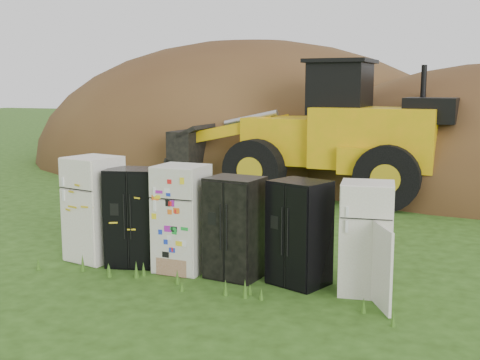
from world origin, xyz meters
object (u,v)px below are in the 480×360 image
Objects in this scene: fridge_dark_mid at (235,228)px; fridge_open_door at (366,238)px; fridge_leftmost at (94,209)px; fridge_black_side at (134,217)px; fridge_black_right at (300,233)px; fridge_sticker at (182,218)px; wheel_loader at (306,128)px.

fridge_open_door reaches higher than fridge_dark_mid.
fridge_leftmost is 0.83m from fridge_black_side.
fridge_open_door is (1.04, -0.02, 0.02)m from fridge_black_right.
fridge_sticker is 1.09× the size of fridge_dark_mid.
fridge_black_side is at bearing -158.58° from fridge_black_right.
fridge_open_door is at bearing -65.72° from wheel_loader.
fridge_leftmost is at bearing 165.25° from fridge_black_side.
wheel_loader is at bearing 103.94° from fridge_dark_mid.
fridge_black_side reaches higher than fridge_dark_mid.
wheel_loader is (-3.11, 7.69, 1.06)m from fridge_open_door.
fridge_black_right is at bearing 12.14° from fridge_leftmost.
fridge_leftmost reaches higher than fridge_sticker.
fridge_black_side is 0.93m from fridge_sticker.
fridge_black_side reaches higher than fridge_open_door.
fridge_sticker is 1.06× the size of fridge_open_door.
fridge_black_side is 2.97m from fridge_black_right.
fridge_leftmost is 1.04× the size of fridge_sticker.
fridge_sticker is (1.75, 0.00, -0.03)m from fridge_leftmost.
fridge_sticker is at bearing -173.14° from fridge_dark_mid.
fridge_sticker reaches higher than fridge_dark_mid.
wheel_loader is at bearing 88.80° from fridge_leftmost.
fridge_black_side is 1.89m from fridge_dark_mid.
fridge_open_door is (2.12, 0.03, 0.02)m from fridge_dark_mid.
fridge_dark_mid is (1.89, 0.01, -0.02)m from fridge_black_side.
fridge_leftmost is 7.98m from wheel_loader.
wheel_loader is (0.90, 7.73, 1.06)m from fridge_black_side.
fridge_leftmost is at bearing -158.85° from fridge_black_right.
fridge_dark_mid is 1.08m from fridge_black_right.
fridge_black_side is 0.94× the size of fridge_sticker.
fridge_leftmost reaches higher than fridge_dark_mid.
wheel_loader is at bearing 90.35° from fridge_sticker.
fridge_black_right is at bearing 1.47° from fridge_sticker.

